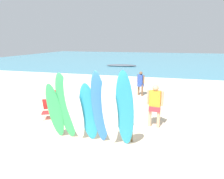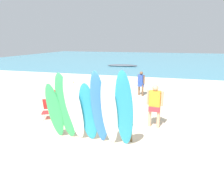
{
  "view_description": "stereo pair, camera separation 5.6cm",
  "coord_description": "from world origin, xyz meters",
  "px_view_note": "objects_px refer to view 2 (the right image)",
  "views": [
    {
      "loc": [
        2.4,
        -6.33,
        3.28
      ],
      "look_at": [
        0.0,
        2.27,
        1.18
      ],
      "focal_mm": 33.55,
      "sensor_mm": 36.0,
      "label": 1
    },
    {
      "loc": [
        2.46,
        -6.32,
        3.28
      ],
      "look_at": [
        0.0,
        2.27,
        1.18
      ],
      "focal_mm": 33.55,
      "sensor_mm": 36.0,
      "label": 2
    }
  ],
  "objects_px": {
    "surfboard_green_1": "(66,107)",
    "surfboard_teal_3": "(88,113)",
    "surfboard_white_2": "(74,109)",
    "beachgoer_midbeach": "(69,91)",
    "surfboard_white_5": "(109,113)",
    "beach_chair_blue": "(57,97)",
    "surfboard_teal_6": "(124,111)",
    "surfboard_blue_4": "(99,109)",
    "beachgoer_photographing": "(141,82)",
    "beachgoer_near_rack": "(155,103)",
    "beach_chair_red": "(49,108)",
    "surfboard_green_0": "(55,111)",
    "distant_boat": "(122,65)",
    "surfboard_rack": "(94,123)"
  },
  "relations": [
    {
      "from": "beachgoer_near_rack",
      "to": "surfboard_white_2",
      "type": "bearing_deg",
      "value": 46.69
    },
    {
      "from": "surfboard_green_0",
      "to": "surfboard_green_1",
      "type": "relative_size",
      "value": 0.85
    },
    {
      "from": "surfboard_teal_6",
      "to": "beachgoer_midbeach",
      "type": "height_order",
      "value": "surfboard_teal_6"
    },
    {
      "from": "surfboard_green_0",
      "to": "surfboard_white_2",
      "type": "relative_size",
      "value": 0.84
    },
    {
      "from": "beachgoer_midbeach",
      "to": "surfboard_white_2",
      "type": "bearing_deg",
      "value": -112.09
    },
    {
      "from": "surfboard_teal_6",
      "to": "distant_boat",
      "type": "bearing_deg",
      "value": 102.21
    },
    {
      "from": "surfboard_white_2",
      "to": "surfboard_rack",
      "type": "bearing_deg",
      "value": 56.61
    },
    {
      "from": "surfboard_green_1",
      "to": "surfboard_white_5",
      "type": "xyz_separation_m",
      "value": [
        1.51,
        -0.11,
        -0.01
      ]
    },
    {
      "from": "beachgoer_photographing",
      "to": "beachgoer_near_rack",
      "type": "relative_size",
      "value": 0.88
    },
    {
      "from": "beachgoer_photographing",
      "to": "beach_chair_red",
      "type": "relative_size",
      "value": 1.79
    },
    {
      "from": "surfboard_white_5",
      "to": "distant_boat",
      "type": "bearing_deg",
      "value": 100.36
    },
    {
      "from": "surfboard_white_5",
      "to": "beachgoer_near_rack",
      "type": "relative_size",
      "value": 1.48
    },
    {
      "from": "surfboard_white_2",
      "to": "beach_chair_red",
      "type": "distance_m",
      "value": 2.89
    },
    {
      "from": "distant_boat",
      "to": "surfboard_teal_6",
      "type": "bearing_deg",
      "value": -76.67
    },
    {
      "from": "beach_chair_red",
      "to": "surfboard_green_1",
      "type": "bearing_deg",
      "value": -68.42
    },
    {
      "from": "surfboard_rack",
      "to": "beachgoer_midbeach",
      "type": "relative_size",
      "value": 1.76
    },
    {
      "from": "beachgoer_photographing",
      "to": "surfboard_green_0",
      "type": "bearing_deg",
      "value": 109.36
    },
    {
      "from": "surfboard_white_2",
      "to": "beachgoer_midbeach",
      "type": "bearing_deg",
      "value": 122.96
    },
    {
      "from": "beachgoer_midbeach",
      "to": "surfboard_blue_4",
      "type": "bearing_deg",
      "value": -101.75
    },
    {
      "from": "surfboard_green_1",
      "to": "surfboard_teal_6",
      "type": "relative_size",
      "value": 0.93
    },
    {
      "from": "surfboard_white_2",
      "to": "surfboard_teal_6",
      "type": "relative_size",
      "value": 0.93
    },
    {
      "from": "beachgoer_near_rack",
      "to": "beachgoer_midbeach",
      "type": "relative_size",
      "value": 1.07
    },
    {
      "from": "surfboard_teal_3",
      "to": "beachgoer_midbeach",
      "type": "distance_m",
      "value": 3.67
    },
    {
      "from": "surfboard_green_1",
      "to": "beach_chair_red",
      "type": "relative_size",
      "value": 2.97
    },
    {
      "from": "surfboard_rack",
      "to": "surfboard_green_1",
      "type": "relative_size",
      "value": 1.12
    },
    {
      "from": "surfboard_white_2",
      "to": "distant_boat",
      "type": "bearing_deg",
      "value": 101.57
    },
    {
      "from": "beachgoer_midbeach",
      "to": "surfboard_green_0",
      "type": "bearing_deg",
      "value": -123.02
    },
    {
      "from": "surfboard_blue_4",
      "to": "beach_chair_blue",
      "type": "xyz_separation_m",
      "value": [
        -3.53,
        3.48,
        -0.82
      ]
    },
    {
      "from": "beachgoer_midbeach",
      "to": "beach_chair_red",
      "type": "xyz_separation_m",
      "value": [
        -0.33,
        -1.24,
        -0.47
      ]
    },
    {
      "from": "surfboard_white_5",
      "to": "beach_chair_red",
      "type": "xyz_separation_m",
      "value": [
        -3.32,
        1.88,
        -0.74
      ]
    },
    {
      "from": "beach_chair_blue",
      "to": "surfboard_green_1",
      "type": "bearing_deg",
      "value": -37.29
    },
    {
      "from": "surfboard_white_2",
      "to": "beach_chair_red",
      "type": "bearing_deg",
      "value": 142.15
    },
    {
      "from": "surfboard_white_2",
      "to": "beachgoer_midbeach",
      "type": "relative_size",
      "value": 1.57
    },
    {
      "from": "beachgoer_photographing",
      "to": "beachgoer_near_rack",
      "type": "bearing_deg",
      "value": 139.8
    },
    {
      "from": "beachgoer_near_rack",
      "to": "distant_boat",
      "type": "relative_size",
      "value": 0.43
    },
    {
      "from": "beachgoer_photographing",
      "to": "beach_chair_blue",
      "type": "distance_m",
      "value": 5.03
    },
    {
      "from": "surfboard_green_1",
      "to": "beachgoer_near_rack",
      "type": "height_order",
      "value": "surfboard_green_1"
    },
    {
      "from": "surfboard_blue_4",
      "to": "surfboard_teal_6",
      "type": "bearing_deg",
      "value": -2.87
    },
    {
      "from": "surfboard_teal_6",
      "to": "beachgoer_near_rack",
      "type": "xyz_separation_m",
      "value": [
        0.73,
        2.06,
        -0.31
      ]
    },
    {
      "from": "surfboard_teal_6",
      "to": "beach_chair_blue",
      "type": "distance_m",
      "value": 5.6
    },
    {
      "from": "surfboard_green_0",
      "to": "surfboard_white_5",
      "type": "xyz_separation_m",
      "value": [
        1.93,
        -0.13,
        0.17
      ]
    },
    {
      "from": "surfboard_green_1",
      "to": "surfboard_teal_3",
      "type": "relative_size",
      "value": 1.15
    },
    {
      "from": "beachgoer_midbeach",
      "to": "beach_chair_blue",
      "type": "relative_size",
      "value": 1.84
    },
    {
      "from": "distant_boat",
      "to": "surfboard_green_1",
      "type": "bearing_deg",
      "value": -81.9
    },
    {
      "from": "surfboard_green_1",
      "to": "surfboard_white_5",
      "type": "height_order",
      "value": "surfboard_green_1"
    },
    {
      "from": "surfboard_green_1",
      "to": "surfboard_teal_3",
      "type": "xyz_separation_m",
      "value": [
        0.74,
        0.09,
        -0.15
      ]
    },
    {
      "from": "beachgoer_near_rack",
      "to": "beachgoer_midbeach",
      "type": "distance_m",
      "value": 4.27
    },
    {
      "from": "surfboard_blue_4",
      "to": "surfboard_rack",
      "type": "bearing_deg",
      "value": 121.55
    },
    {
      "from": "surfboard_green_0",
      "to": "surfboard_teal_6",
      "type": "distance_m",
      "value": 2.38
    },
    {
      "from": "beachgoer_midbeach",
      "to": "beach_chair_red",
      "type": "distance_m",
      "value": 1.37
    }
  ]
}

